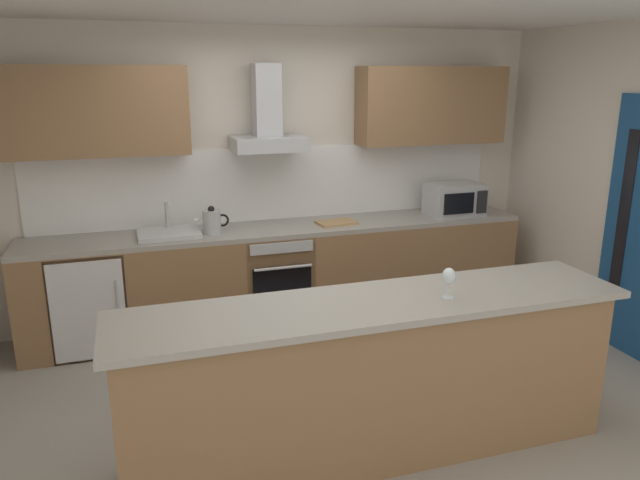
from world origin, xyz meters
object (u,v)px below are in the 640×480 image
object	(u,v)px
microwave	(454,199)
wine_glass	(449,277)
kettle	(212,222)
sink	(169,232)
range_hood	(268,123)
chopping_board	(337,223)
refrigerator	(90,299)
oven	(275,276)

from	to	relation	value
microwave	wine_glass	xyz separation A→B (m)	(-1.25, -2.09, 0.04)
microwave	kettle	world-z (taller)	microwave
microwave	sink	size ratio (longest dim) A/B	1.00
sink	range_hood	xyz separation A→B (m)	(0.88, 0.12, 0.86)
sink	kettle	world-z (taller)	sink
chopping_board	kettle	bearing A→B (deg)	-179.48
refrigerator	range_hood	xyz separation A→B (m)	(1.54, 0.13, 1.36)
chopping_board	range_hood	bearing A→B (deg)	165.02
sink	chopping_board	bearing A→B (deg)	-1.36
range_hood	wine_glass	world-z (taller)	range_hood
microwave	wine_glass	distance (m)	2.44
oven	wine_glass	xyz separation A→B (m)	(0.50, -2.12, 0.63)
refrigerator	kettle	size ratio (longest dim) A/B	2.94
microwave	range_hood	bearing A→B (deg)	174.87
microwave	sink	xyz separation A→B (m)	(-2.64, 0.04, -0.12)
sink	refrigerator	bearing A→B (deg)	-178.81
refrigerator	range_hood	distance (m)	2.06
sink	oven	bearing A→B (deg)	-0.71
range_hood	chopping_board	xyz separation A→B (m)	(0.57, -0.15, -0.88)
microwave	chopping_board	world-z (taller)	microwave
range_hood	oven	bearing A→B (deg)	-90.00
sink	range_hood	bearing A→B (deg)	7.64
oven	kettle	distance (m)	0.76
refrigerator	kettle	bearing A→B (deg)	-1.75
refrigerator	sink	size ratio (longest dim) A/B	1.70
wine_glass	microwave	bearing A→B (deg)	59.20
oven	kettle	bearing A→B (deg)	-176.38
refrigerator	wine_glass	bearing A→B (deg)	-45.98
refrigerator	chopping_board	world-z (taller)	chopping_board
refrigerator	oven	bearing A→B (deg)	0.10
kettle	wine_glass	size ratio (longest dim) A/B	1.62
refrigerator	chopping_board	bearing A→B (deg)	-0.57
microwave	wine_glass	size ratio (longest dim) A/B	2.81
refrigerator	chopping_board	distance (m)	2.17
oven	kettle	world-z (taller)	kettle
oven	sink	bearing A→B (deg)	179.29
oven	chopping_board	size ratio (longest dim) A/B	2.35
oven	refrigerator	world-z (taller)	oven
sink	chopping_board	size ratio (longest dim) A/B	1.47
sink	range_hood	distance (m)	1.24
wine_glass	sink	bearing A→B (deg)	123.05
wine_glass	chopping_board	world-z (taller)	wine_glass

